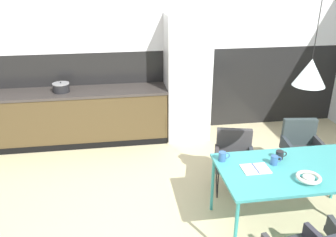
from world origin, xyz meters
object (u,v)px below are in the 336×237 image
(armchair_head_of_table, at_px, (234,154))
(open_book, at_px, (256,169))
(fruit_bowl, at_px, (309,178))
(mug_glass_clear, at_px, (275,160))
(dining_table, at_px, (297,172))
(mug_wide_latte, at_px, (223,156))
(refrigerator_column, at_px, (187,78))
(armchair_near_window, at_px, (301,143))
(pendant_lamp_over_table_near, at_px, (310,72))
(mug_tall_blue, at_px, (280,155))
(cooking_pot, at_px, (61,88))

(armchair_head_of_table, relative_size, open_book, 2.79)
(fruit_bowl, distance_m, mug_glass_clear, 0.41)
(dining_table, relative_size, mug_wide_latte, 12.98)
(fruit_bowl, bearing_deg, refrigerator_column, 103.26)
(armchair_near_window, height_order, pendant_lamp_over_table_near, pendant_lamp_over_table_near)
(armchair_head_of_table, relative_size, mug_tall_blue, 6.19)
(dining_table, xyz_separation_m, cooking_pot, (-2.72, 2.55, 0.26))
(dining_table, distance_m, cooking_pot, 3.74)
(refrigerator_column, distance_m, fruit_bowl, 2.90)
(open_book, xyz_separation_m, pendant_lamp_over_table_near, (0.45, 0.00, 1.03))
(cooking_pot, bearing_deg, open_book, -47.69)
(mug_glass_clear, xyz_separation_m, mug_tall_blue, (0.11, 0.11, -0.01))
(refrigerator_column, relative_size, open_book, 7.28)
(refrigerator_column, height_order, armchair_near_window, refrigerator_column)
(mug_glass_clear, xyz_separation_m, cooking_pot, (-2.52, 2.43, 0.17))
(armchair_head_of_table, bearing_deg, pendant_lamp_over_table_near, 129.82)
(armchair_head_of_table, bearing_deg, open_book, 100.35)
(cooking_pot, bearing_deg, pendant_lamp_over_table_near, -42.57)
(fruit_bowl, xyz_separation_m, pendant_lamp_over_table_near, (0.01, 0.30, 0.99))
(mug_wide_latte, height_order, pendant_lamp_over_table_near, pendant_lamp_over_table_near)
(armchair_near_window, distance_m, mug_glass_clear, 1.20)
(mug_glass_clear, bearing_deg, armchair_near_window, 46.73)
(pendant_lamp_over_table_near, bearing_deg, mug_wide_latte, 162.59)
(open_book, bearing_deg, armchair_near_window, 41.50)
(mug_tall_blue, bearing_deg, mug_glass_clear, -135.20)
(mug_tall_blue, bearing_deg, pendant_lamp_over_table_near, -62.80)
(cooking_pot, bearing_deg, armchair_near_window, -25.59)
(refrigerator_column, relative_size, armchair_near_window, 2.48)
(armchair_head_of_table, bearing_deg, armchair_near_window, -159.86)
(mug_glass_clear, bearing_deg, dining_table, -29.31)
(mug_wide_latte, bearing_deg, dining_table, -20.69)
(cooking_pot, bearing_deg, mug_glass_clear, -44.04)
(mug_tall_blue, bearing_deg, dining_table, -67.80)
(refrigerator_column, xyz_separation_m, mug_tall_blue, (0.58, -2.33, -0.23))
(refrigerator_column, xyz_separation_m, mug_glass_clear, (0.47, -2.44, -0.23))
(armchair_head_of_table, bearing_deg, fruit_bowl, 122.96)
(dining_table, relative_size, armchair_near_window, 1.99)
(armchair_near_window, relative_size, mug_tall_blue, 6.50)
(refrigerator_column, bearing_deg, armchair_head_of_table, -80.41)
(dining_table, relative_size, mug_tall_blue, 12.95)
(mug_wide_latte, relative_size, mug_tall_blue, 1.00)
(fruit_bowl, xyz_separation_m, mug_tall_blue, (-0.08, 0.48, 0.01))
(cooking_pot, bearing_deg, fruit_bowl, -45.92)
(armchair_head_of_table, bearing_deg, mug_wide_latte, 73.44)
(pendant_lamp_over_table_near, bearing_deg, cooking_pot, 137.43)
(mug_wide_latte, bearing_deg, mug_glass_clear, -17.00)
(armchair_near_window, height_order, mug_wide_latte, mug_wide_latte)
(fruit_bowl, relative_size, mug_wide_latte, 1.93)
(cooking_pot, bearing_deg, dining_table, -43.11)
(refrigerator_column, relative_size, fruit_bowl, 8.37)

